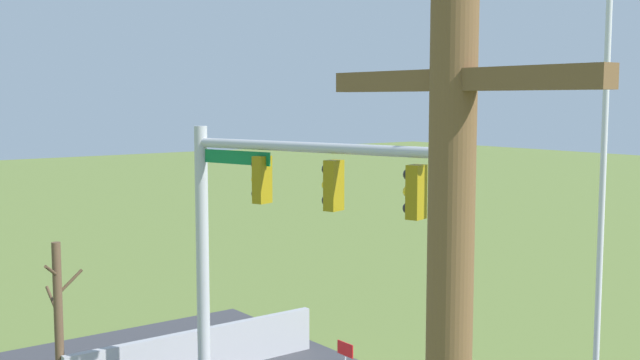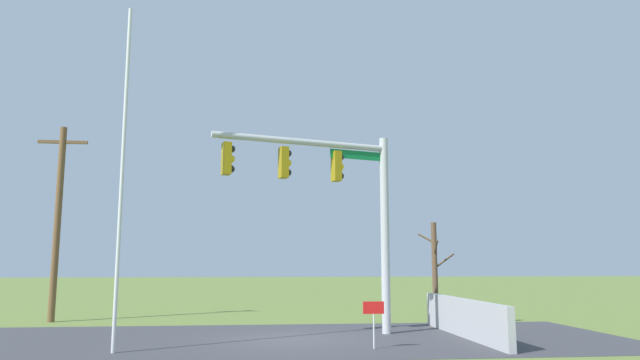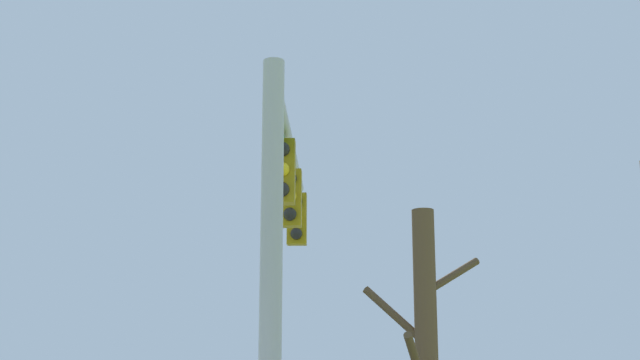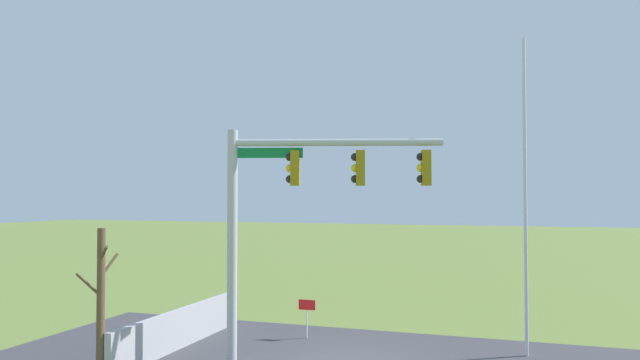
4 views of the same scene
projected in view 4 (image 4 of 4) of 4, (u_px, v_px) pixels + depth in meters
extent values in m
cube|color=#B7B5AD|center=(199.00, 359.00, 16.08)|extent=(6.00, 6.00, 0.01)
cube|color=#A8A8AD|center=(182.00, 327.00, 17.42)|extent=(0.20, 6.81, 1.15)
cylinder|color=#B2B5BA|center=(232.00, 246.00, 15.86)|extent=(0.28, 0.28, 6.33)
cylinder|color=#B2B5BA|center=(337.00, 142.00, 15.84)|extent=(5.56, 1.80, 0.20)
cube|color=#0F7238|center=(270.00, 153.00, 15.90)|extent=(1.74, 0.53, 0.28)
cube|color=#937A0F|center=(295.00, 168.00, 15.86)|extent=(0.33, 0.41, 0.96)
sphere|color=black|center=(290.00, 157.00, 15.88)|extent=(0.22, 0.22, 0.22)
sphere|color=yellow|center=(290.00, 168.00, 15.87)|extent=(0.22, 0.22, 0.22)
sphere|color=black|center=(290.00, 179.00, 15.86)|extent=(0.22, 0.22, 0.22)
cube|color=#937A0F|center=(360.00, 168.00, 15.80)|extent=(0.33, 0.41, 0.96)
sphere|color=black|center=(355.00, 157.00, 15.81)|extent=(0.22, 0.22, 0.22)
sphere|color=yellow|center=(355.00, 168.00, 15.81)|extent=(0.22, 0.22, 0.22)
sphere|color=black|center=(355.00, 179.00, 15.80)|extent=(0.22, 0.22, 0.22)
cube|color=#937A0F|center=(426.00, 168.00, 15.74)|extent=(0.33, 0.41, 0.96)
sphere|color=black|center=(420.00, 157.00, 15.75)|extent=(0.22, 0.22, 0.22)
sphere|color=yellow|center=(420.00, 168.00, 15.74)|extent=(0.22, 0.22, 0.22)
sphere|color=black|center=(420.00, 179.00, 15.74)|extent=(0.22, 0.22, 0.22)
cylinder|color=silver|center=(525.00, 196.00, 16.51)|extent=(0.10, 0.10, 9.05)
cylinder|color=brown|center=(101.00, 304.00, 14.30)|extent=(0.20, 0.20, 3.72)
cylinder|color=brown|center=(89.00, 285.00, 14.43)|extent=(0.78, 0.07, 0.57)
cylinder|color=brown|center=(104.00, 253.00, 14.07)|extent=(0.54, 0.47, 0.39)
cylinder|color=brown|center=(109.00, 265.00, 14.58)|extent=(0.12, 0.61, 0.55)
cylinder|color=silver|center=(307.00, 324.00, 18.46)|extent=(0.04, 0.04, 0.90)
cube|color=red|center=(307.00, 305.00, 18.47)|extent=(0.56, 0.02, 0.32)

